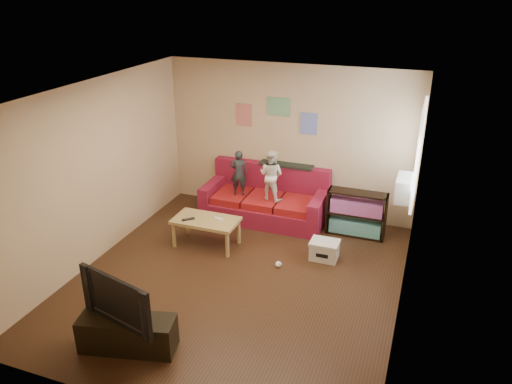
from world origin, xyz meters
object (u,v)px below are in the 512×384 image
(bookshelf, at_px, (356,216))
(file_box, at_px, (324,250))
(sofa, at_px, (266,201))
(child_b, at_px, (271,175))
(child_a, at_px, (239,173))
(tv_stand, at_px, (128,334))
(coffee_table, at_px, (206,223))
(television, at_px, (123,297))

(bookshelf, distance_m, file_box, 1.03)
(sofa, bearing_deg, child_b, -49.68)
(child_a, bearing_deg, child_b, 165.11)
(child_a, distance_m, bookshelf, 2.15)
(child_b, relative_size, tv_stand, 0.81)
(child_a, bearing_deg, coffee_table, 69.15)
(child_b, relative_size, file_box, 2.06)
(sofa, distance_m, television, 3.90)
(child_b, xyz_separation_m, file_box, (1.17, -0.90, -0.75))
(child_a, height_order, tv_stand, child_a)
(child_b, height_order, television, child_b)
(bookshelf, relative_size, file_box, 2.23)
(sofa, height_order, child_b, child_b)
(bookshelf, distance_m, television, 4.26)
(child_b, distance_m, coffee_table, 1.43)
(sofa, distance_m, child_a, 0.73)
(child_b, distance_m, tv_stand, 3.78)
(bookshelf, bearing_deg, coffee_table, -151.53)
(coffee_table, height_order, tv_stand, coffee_table)
(tv_stand, bearing_deg, child_b, 68.81)
(coffee_table, bearing_deg, child_a, 84.05)
(coffee_table, bearing_deg, child_b, 57.55)
(tv_stand, bearing_deg, bookshelf, 48.71)
(sofa, distance_m, tv_stand, 3.88)
(child_b, height_order, coffee_table, child_b)
(child_b, xyz_separation_m, bookshelf, (1.48, 0.06, -0.56))
(child_b, height_order, tv_stand, child_b)
(sofa, height_order, coffee_table, sofa)
(child_a, relative_size, television, 0.77)
(child_a, height_order, television, child_a)
(sofa, xyz_separation_m, television, (-0.37, -3.86, 0.40))
(tv_stand, bearing_deg, sofa, 71.33)
(child_a, relative_size, child_b, 0.91)
(television, bearing_deg, tv_stand, 0.00)
(sofa, relative_size, bookshelf, 2.23)
(sofa, relative_size, coffee_table, 2.09)
(coffee_table, relative_size, television, 0.97)
(child_a, relative_size, tv_stand, 0.73)
(bookshelf, bearing_deg, child_b, -177.52)
(file_box, xyz_separation_m, television, (-1.69, -2.78, 0.57))
(coffee_table, distance_m, television, 2.58)
(child_a, xyz_separation_m, bookshelf, (2.08, 0.06, -0.52))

